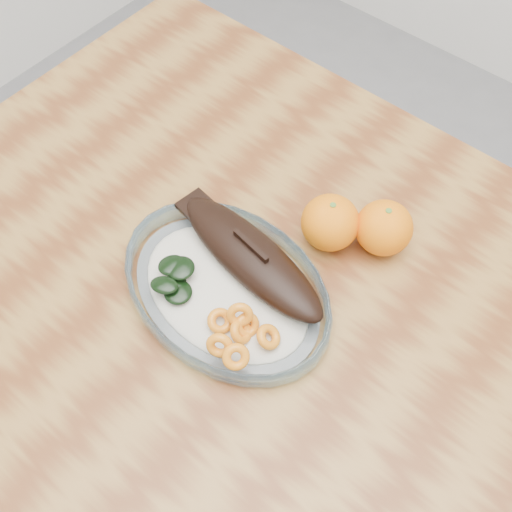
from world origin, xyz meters
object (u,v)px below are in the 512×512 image
(dining_table, at_px, (293,349))
(plated_meal, at_px, (227,285))
(orange_right, at_px, (384,228))
(orange_left, at_px, (330,223))

(dining_table, height_order, plated_meal, plated_meal)
(dining_table, relative_size, orange_right, 15.73)
(dining_table, xyz_separation_m, orange_left, (-0.04, 0.12, 0.14))
(dining_table, xyz_separation_m, orange_right, (0.02, 0.16, 0.14))
(dining_table, bearing_deg, orange_right, 83.07)
(dining_table, bearing_deg, orange_left, 108.35)
(plated_meal, bearing_deg, dining_table, 23.33)
(dining_table, distance_m, orange_left, 0.19)
(orange_left, height_order, orange_right, orange_left)
(plated_meal, relative_size, orange_right, 7.55)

